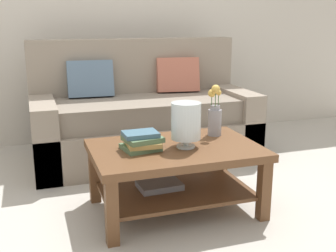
% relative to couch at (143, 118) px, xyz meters
% --- Properties ---
extents(ground_plane, '(10.00, 10.00, 0.00)m').
position_rel_couch_xyz_m(ground_plane, '(-0.12, -0.86, -0.36)').
color(ground_plane, '#B7B2A8').
extents(back_wall, '(6.40, 0.12, 2.70)m').
position_rel_couch_xyz_m(back_wall, '(-0.12, 0.79, 0.99)').
color(back_wall, beige).
rests_on(back_wall, ground).
extents(couch, '(1.94, 0.90, 1.06)m').
position_rel_couch_xyz_m(couch, '(0.00, 0.00, 0.00)').
color(couch, gray).
rests_on(couch, ground).
extents(coffee_table, '(1.08, 0.72, 0.44)m').
position_rel_couch_xyz_m(coffee_table, '(-0.10, -1.16, -0.04)').
color(coffee_table, brown).
rests_on(coffee_table, ground).
extents(book_stack_main, '(0.26, 0.24, 0.12)m').
position_rel_couch_xyz_m(book_stack_main, '(-0.32, -1.15, 0.14)').
color(book_stack_main, '#51704C').
rests_on(book_stack_main, coffee_table).
extents(glass_hurricane_vase, '(0.19, 0.19, 0.29)m').
position_rel_couch_xyz_m(glass_hurricane_vase, '(-0.04, -1.19, 0.25)').
color(glass_hurricane_vase, silver).
rests_on(glass_hurricane_vase, coffee_table).
extents(flower_pitcher, '(0.10, 0.12, 0.37)m').
position_rel_couch_xyz_m(flower_pitcher, '(0.26, -0.99, 0.22)').
color(flower_pitcher, gray).
rests_on(flower_pitcher, coffee_table).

